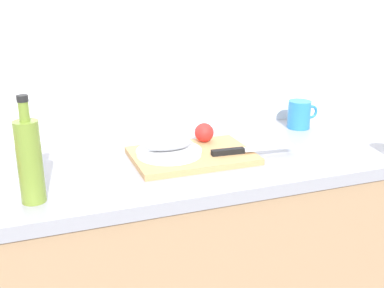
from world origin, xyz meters
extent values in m
cube|color=white|center=(0.00, 0.33, 1.25)|extent=(3.20, 0.05, 2.50)
cube|color=#9E7A56|center=(0.00, 0.00, 0.43)|extent=(2.00, 0.58, 0.86)
cube|color=gray|center=(0.00, 0.00, 0.88)|extent=(2.00, 0.60, 0.04)
cube|color=tan|center=(0.14, -0.01, 0.91)|extent=(0.39, 0.27, 0.02)
cylinder|color=white|center=(0.07, 0.00, 0.93)|extent=(0.21, 0.21, 0.01)
ellipsoid|color=gray|center=(0.07, 0.00, 0.95)|extent=(0.16, 0.07, 0.04)
cube|color=silver|center=(0.39, -0.08, 0.93)|extent=(0.18, 0.05, 0.00)
cube|color=black|center=(0.24, -0.07, 0.93)|extent=(0.11, 0.03, 0.02)
sphere|color=red|center=(0.22, 0.08, 0.95)|extent=(0.07, 0.07, 0.07)
cylinder|color=olive|center=(-0.36, -0.17, 1.01)|extent=(0.06, 0.06, 0.22)
cylinder|color=olive|center=(-0.36, -0.17, 1.15)|extent=(0.03, 0.03, 0.05)
cylinder|color=black|center=(-0.36, -0.17, 1.18)|extent=(0.03, 0.03, 0.02)
cylinder|color=#2672B2|center=(0.66, 0.17, 0.95)|extent=(0.09, 0.09, 0.11)
torus|color=#2672B2|center=(0.71, 0.17, 0.96)|extent=(0.06, 0.01, 0.06)
camera|label=1|loc=(-0.36, -1.38, 1.45)|focal=44.20mm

